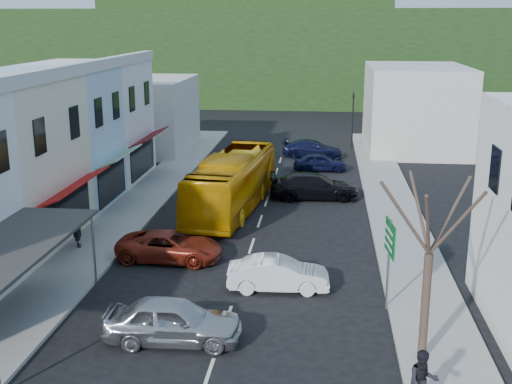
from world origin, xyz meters
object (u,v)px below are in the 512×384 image
object	(u,v)px
bus	(232,184)
pedestrian_left	(78,229)
car_silver	(173,323)
direction_sign	(389,265)
street_tree	(429,254)
pedestrian_right	(423,384)
car_red	(170,246)
traffic_signal	(353,120)
car_white	(278,274)

from	to	relation	value
bus	pedestrian_left	xyz separation A→B (m)	(-6.43, -7.43, -0.55)
bus	car_silver	distance (m)	16.01
pedestrian_left	direction_sign	distance (m)	15.11
car_silver	pedestrian_left	xyz separation A→B (m)	(-6.68, 8.55, 0.30)
pedestrian_left	direction_sign	xyz separation A→B (m)	(14.19, -5.13, 0.80)
street_tree	pedestrian_right	bearing A→B (deg)	-98.20
car_red	pedestrian_right	distance (m)	14.76
car_red	pedestrian_left	world-z (taller)	pedestrian_left
bus	traffic_signal	distance (m)	21.40
bus	pedestrian_left	bearing A→B (deg)	-124.53
street_tree	traffic_signal	world-z (taller)	street_tree
bus	direction_sign	size ratio (longest dim) A/B	3.22
car_silver	car_red	xyz separation A→B (m)	(-1.94, 7.58, 0.00)
car_silver	car_white	size ratio (longest dim) A/B	1.00
street_tree	pedestrian_left	bearing A→B (deg)	148.95
bus	pedestrian_right	xyz separation A→B (m)	(8.12, -19.43, -0.55)
car_white	pedestrian_left	size ratio (longest dim) A/B	2.59
car_silver	direction_sign	size ratio (longest dim) A/B	1.22
car_white	pedestrian_right	distance (m)	9.44
bus	direction_sign	distance (m)	14.78
pedestrian_left	street_tree	world-z (taller)	street_tree
car_red	pedestrian_right	bearing A→B (deg)	-135.85
traffic_signal	car_white	bearing A→B (deg)	103.21
car_white	direction_sign	xyz separation A→B (m)	(4.26, -1.37, 1.10)
car_silver	pedestrian_right	world-z (taller)	pedestrian_right
car_red	direction_sign	bearing A→B (deg)	-111.30
car_red	traffic_signal	distance (m)	29.91
bus	pedestrian_left	distance (m)	9.84
direction_sign	car_white	bearing A→B (deg)	155.82
car_white	direction_sign	distance (m)	4.61
car_silver	traffic_signal	bearing A→B (deg)	-13.51
street_tree	car_red	bearing A→B (deg)	141.82
street_tree	bus	bearing A→B (deg)	117.46
car_silver	direction_sign	bearing A→B (deg)	-67.49
direction_sign	traffic_signal	xyz separation A→B (m)	(-0.14, 32.55, 0.57)
pedestrian_right	traffic_signal	xyz separation A→B (m)	(-0.50, 39.41, 1.37)
car_white	pedestrian_left	xyz separation A→B (m)	(-9.93, 3.76, 0.30)
pedestrian_right	street_tree	distance (m)	4.06
car_silver	pedestrian_left	world-z (taller)	pedestrian_left
pedestrian_right	traffic_signal	world-z (taller)	traffic_signal
car_white	car_red	bearing A→B (deg)	58.45
bus	street_tree	bearing A→B (deg)	-56.23
car_white	car_red	distance (m)	5.90
car_white	car_red	size ratio (longest dim) A/B	0.96
pedestrian_right	traffic_signal	size ratio (longest dim) A/B	0.36
car_silver	pedestrian_left	distance (m)	10.85
pedestrian_left	pedestrian_right	xyz separation A→B (m)	(14.55, -11.99, 0.00)
street_tree	traffic_signal	bearing A→B (deg)	91.46
pedestrian_left	traffic_signal	size ratio (longest dim) A/B	0.36
car_silver	direction_sign	xyz separation A→B (m)	(7.51, 3.41, 1.10)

